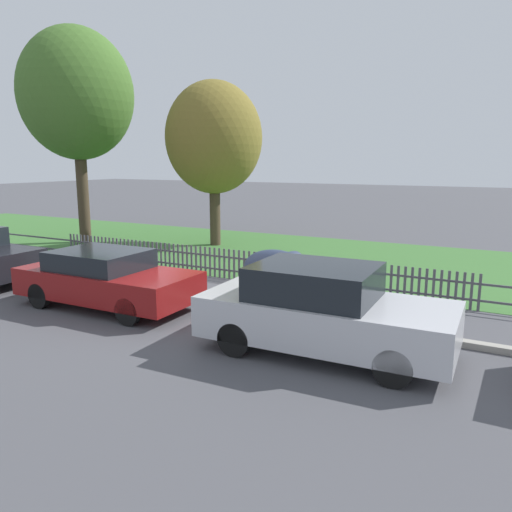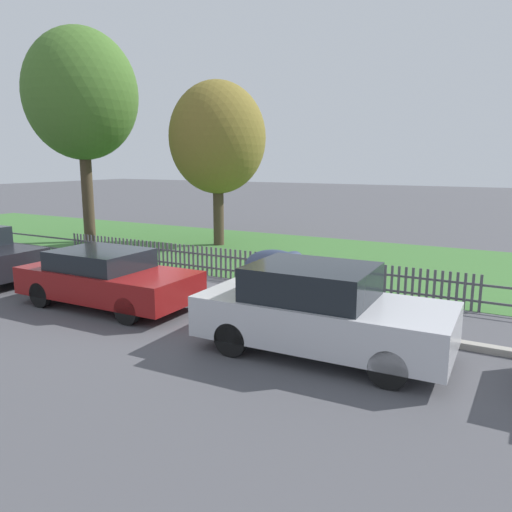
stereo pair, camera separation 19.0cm
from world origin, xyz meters
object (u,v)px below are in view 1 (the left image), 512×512
tree_behind_motorcycle (214,138)px  tree_nearest_kerb (76,95)px  parked_car_red_compact (323,310)px  covered_motorcycle (278,269)px  parked_car_navy_estate (106,278)px

tree_behind_motorcycle → tree_nearest_kerb: bearing=-158.7°
tree_behind_motorcycle → parked_car_red_compact: bearing=-47.8°
covered_motorcycle → tree_nearest_kerb: tree_nearest_kerb is taller
parked_car_navy_estate → tree_behind_motorcycle: (-2.47, 8.32, 3.46)m
parked_car_navy_estate → tree_nearest_kerb: (-7.51, 6.36, 5.13)m
parked_car_navy_estate → tree_nearest_kerb: 11.10m
tree_nearest_kerb → tree_behind_motorcycle: 5.67m
parked_car_red_compact → tree_nearest_kerb: tree_nearest_kerb is taller
parked_car_navy_estate → tree_nearest_kerb: bearing=138.7°
parked_car_navy_estate → tree_nearest_kerb: size_ratio=0.51×
parked_car_navy_estate → tree_behind_motorcycle: size_ratio=0.67×
tree_behind_motorcycle → covered_motorcycle: bearing=-46.4°
covered_motorcycle → tree_nearest_kerb: bearing=160.8°
parked_car_navy_estate → covered_motorcycle: parked_car_navy_estate is taller
parked_car_navy_estate → covered_motorcycle: 3.98m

